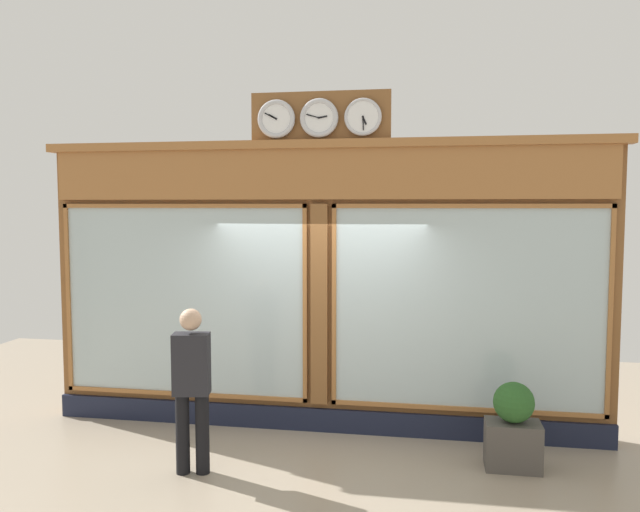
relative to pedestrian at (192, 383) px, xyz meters
The scene contains 4 objects.
shop_facade 2.05m from the pedestrian, 124.47° to the right, with size 6.87×0.42×4.04m.
pedestrian is the anchor object (origin of this frame).
planter_box 3.36m from the pedestrian, 168.17° to the right, with size 0.56×0.36×0.49m, color #4C4742.
planter_shrub 3.29m from the pedestrian, 168.17° to the right, with size 0.42×0.42×0.42m, color #285623.
Camera 1 is at (-1.28, 7.36, 2.72)m, focal length 35.58 mm.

